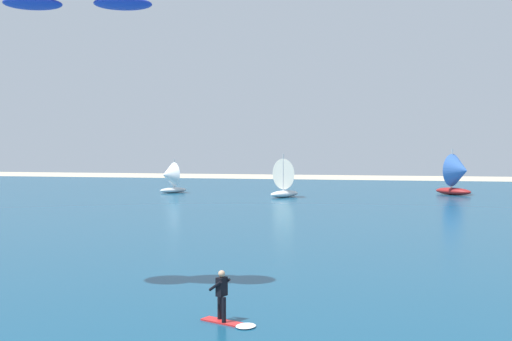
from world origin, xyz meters
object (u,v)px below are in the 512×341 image
(kitesurfer, at_px, (226,304))
(sailboat_mid_left, at_px, (288,177))
(sailboat_mid_right, at_px, (169,177))
(sailboat_outermost, at_px, (458,174))

(kitesurfer, distance_m, sailboat_mid_left, 46.27)
(kitesurfer, xyz_separation_m, sailboat_mid_right, (-17.93, 48.68, 1.16))
(kitesurfer, relative_size, sailboat_mid_left, 0.45)
(sailboat_mid_left, height_order, sailboat_mid_right, sailboat_mid_left)
(kitesurfer, xyz_separation_m, sailboat_outermost, (13.42, 51.55, 1.68))
(kitesurfer, bearing_deg, sailboat_mid_right, 110.22)
(sailboat_mid_left, relative_size, sailboat_outermost, 0.90)
(kitesurfer, relative_size, sailboat_outermost, 0.40)
(sailboat_mid_right, distance_m, sailboat_outermost, 31.48)
(kitesurfer, height_order, sailboat_mid_left, sailboat_mid_left)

